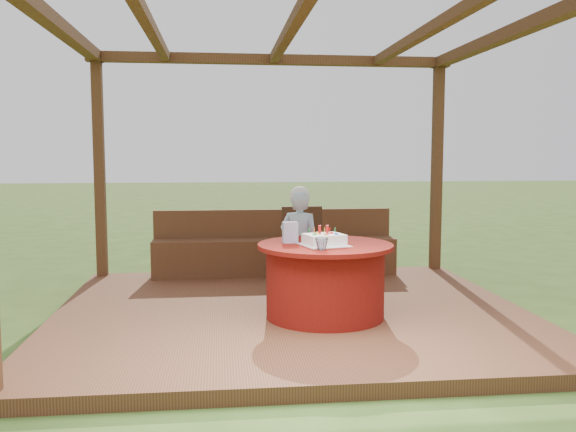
% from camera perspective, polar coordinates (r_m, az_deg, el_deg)
% --- Properties ---
extents(ground, '(60.00, 60.00, 0.00)m').
position_cam_1_polar(ground, '(6.03, 0.27, -9.74)').
color(ground, '#35551C').
rests_on(ground, ground).
extents(deck, '(4.50, 4.00, 0.12)m').
position_cam_1_polar(deck, '(6.01, 0.27, -9.19)').
color(deck, brown).
rests_on(deck, ground).
extents(pergola, '(4.50, 4.00, 2.72)m').
position_cam_1_polar(pergola, '(5.86, 0.28, 13.56)').
color(pergola, brown).
rests_on(pergola, deck).
extents(bench, '(3.00, 0.42, 0.80)m').
position_cam_1_polar(bench, '(7.62, -1.25, -3.50)').
color(bench, brown).
rests_on(bench, deck).
extents(table, '(1.24, 1.24, 0.68)m').
position_cam_1_polar(table, '(5.64, 3.49, -5.97)').
color(table, maroon).
rests_on(table, deck).
extents(chair, '(0.47, 0.47, 0.91)m').
position_cam_1_polar(chair, '(6.80, 1.49, -2.50)').
color(chair, '#3D2313').
rests_on(chair, deck).
extents(elderly_woman, '(0.48, 0.41, 1.17)m').
position_cam_1_polar(elderly_woman, '(6.24, 1.10, -2.46)').
color(elderly_woman, '#8EB7D3').
rests_on(elderly_woman, deck).
extents(birthday_cake, '(0.47, 0.47, 0.18)m').
position_cam_1_polar(birthday_cake, '(5.48, 3.40, -2.21)').
color(birthday_cake, white).
rests_on(birthday_cake, table).
extents(gift_bag, '(0.14, 0.10, 0.19)m').
position_cam_1_polar(gift_bag, '(5.61, 0.20, -1.55)').
color(gift_bag, '#C17DA7').
rests_on(gift_bag, table).
extents(drinking_glass, '(0.15, 0.15, 0.11)m').
position_cam_1_polar(drinking_glass, '(5.20, 3.17, -2.63)').
color(drinking_glass, white).
rests_on(drinking_glass, table).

